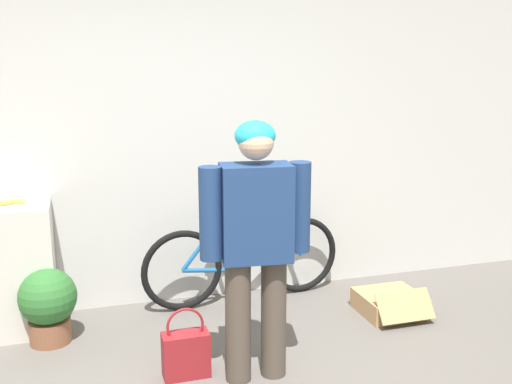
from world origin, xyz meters
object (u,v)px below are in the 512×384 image
(cardboard_box, at_px, (390,303))
(person, at_px, (256,234))
(bicycle, at_px, (244,260))
(handbag, at_px, (186,353))
(potted_plant, at_px, (48,303))

(cardboard_box, bearing_deg, person, -154.63)
(bicycle, bearing_deg, handbag, -127.22)
(cardboard_box, distance_m, potted_plant, 2.47)
(person, relative_size, potted_plant, 2.99)
(person, xyz_separation_m, bicycle, (0.26, 1.15, -0.56))
(handbag, relative_size, cardboard_box, 0.87)
(handbag, xyz_separation_m, cardboard_box, (1.65, 0.46, -0.07))
(bicycle, relative_size, cardboard_box, 3.21)
(handbag, relative_size, potted_plant, 0.85)
(bicycle, xyz_separation_m, potted_plant, (-1.46, -0.31, -0.05))
(handbag, xyz_separation_m, potted_plant, (-0.80, 0.72, 0.13))
(person, bearing_deg, bicycle, 84.26)
(person, xyz_separation_m, potted_plant, (-1.20, 0.85, -0.62))
(person, height_order, potted_plant, person)
(person, relative_size, handbag, 3.52)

